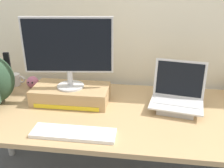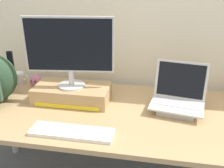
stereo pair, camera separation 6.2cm
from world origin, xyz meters
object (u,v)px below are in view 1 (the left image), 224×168
at_px(desktop_monitor, 68,50).
at_px(external_keyboard, 74,133).
at_px(coffee_mug, 15,80).
at_px(toner_box_yellow, 71,94).
at_px(plush_toy, 33,82).
at_px(open_laptop, 177,100).

bearing_deg(desktop_monitor, external_keyboard, -79.79).
relative_size(external_keyboard, coffee_mug, 3.58).
relative_size(toner_box_yellow, plush_toy, 5.68).
distance_m(open_laptop, external_keyboard, 0.68).
xyz_separation_m(open_laptop, plush_toy, (-1.04, 0.19, -0.01)).
bearing_deg(toner_box_yellow, plush_toy, 152.68).
bearing_deg(open_laptop, plush_toy, 179.32).
bearing_deg(external_keyboard, open_laptop, 33.11).
bearing_deg(open_laptop, external_keyboard, -137.31).
xyz_separation_m(coffee_mug, plush_toy, (0.15, -0.03, 0.00)).
height_order(desktop_monitor, coffee_mug, desktop_monitor).
height_order(coffee_mug, plush_toy, same).
height_order(toner_box_yellow, coffee_mug, toner_box_yellow).
height_order(desktop_monitor, plush_toy, desktop_monitor).
xyz_separation_m(external_keyboard, coffee_mug, (-0.62, 0.59, 0.03)).
bearing_deg(plush_toy, external_keyboard, -50.04).
distance_m(toner_box_yellow, coffee_mug, 0.55).
relative_size(desktop_monitor, open_laptop, 1.57).
bearing_deg(plush_toy, desktop_monitor, -27.45).
bearing_deg(desktop_monitor, coffee_mug, 150.13).
relative_size(open_laptop, plush_toy, 4.08).
xyz_separation_m(toner_box_yellow, open_laptop, (0.69, -0.01, 0.00)).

